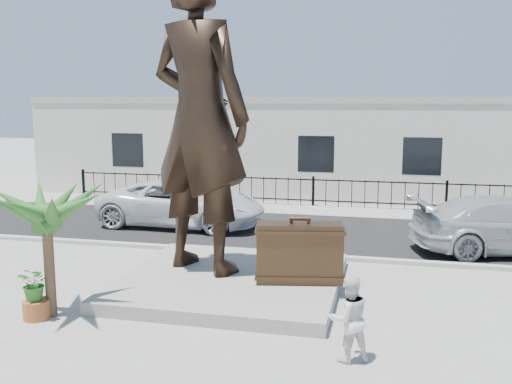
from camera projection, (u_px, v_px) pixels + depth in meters
The scene contains 16 objects.
ground at pixel (235, 310), 12.44m from camera, with size 100.00×100.00×0.00m, color #9E9991.
street at pixel (295, 230), 20.13m from camera, with size 40.00×7.00×0.01m, color black.
curb at pixel (275, 254), 16.76m from camera, with size 40.00×0.25×0.12m, color #A5A399.
far_sidewalk at pixel (310, 209), 23.97m from camera, with size 40.00×2.50×0.02m, color #9E9991.
plinth at pixel (232, 281), 13.97m from camera, with size 5.20×5.20×0.30m, color gray.
fence at pixel (313, 192), 24.65m from camera, with size 22.00×0.10×1.20m, color black.
building at pixel (325, 148), 28.43m from camera, with size 28.00×7.00×4.40m, color silver.
statue at pixel (200, 118), 13.88m from camera, with size 2.77×1.82×7.60m, color black.
suitcase at pixel (299, 253), 13.32m from camera, with size 2.00×0.64×1.41m, color #352516.
tourist at pixel (349, 318), 9.91m from camera, with size 0.75×0.58×1.54m, color silver.
car_white at pixel (182, 203), 20.72m from camera, with size 2.77×6.02×1.67m, color silver.
car_silver at pixel (510, 225), 17.00m from camera, with size 2.34×5.76×1.67m, color #A8ABAD.
worker at pixel (190, 185), 25.14m from camera, with size 1.09×0.62×1.68m, color #FB4F0D.
palm_tree at pixel (52, 316), 12.11m from camera, with size 1.80×1.80×3.20m, color #27571F, non-canonical shape.
planter at pixel (37, 309), 11.93m from camera, with size 0.56×0.56×0.40m, color #9E552A.
shrub at pixel (35, 283), 11.84m from camera, with size 0.65×0.57×0.73m, color #2C6D23.
Camera 1 is at (3.17, -11.46, 4.52)m, focal length 40.00 mm.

